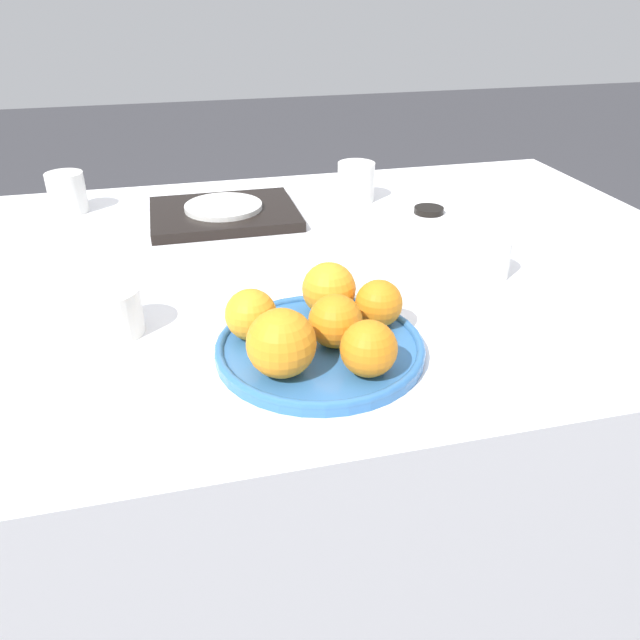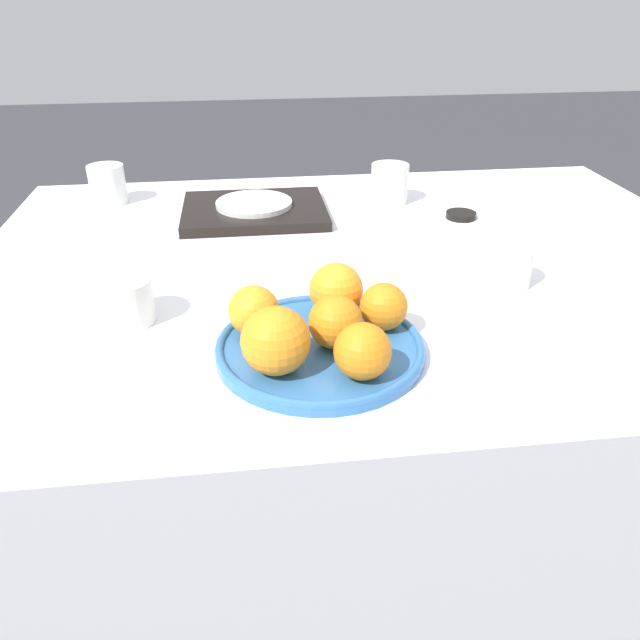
{
  "view_description": "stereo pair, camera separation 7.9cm",
  "coord_description": "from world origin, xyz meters",
  "views": [
    {
      "loc": [
        -0.28,
        -0.96,
        1.19
      ],
      "look_at": [
        -0.11,
        -0.3,
        0.81
      ],
      "focal_mm": 35.0,
      "sensor_mm": 36.0,
      "label": 1
    },
    {
      "loc": [
        -0.2,
        -0.98,
        1.19
      ],
      "look_at": [
        -0.11,
        -0.3,
        0.81
      ],
      "focal_mm": 35.0,
      "sensor_mm": 36.0,
      "label": 2
    }
  ],
  "objects": [
    {
      "name": "cup_1",
      "position": [
        -0.37,
        -0.18,
        0.79
      ],
      "size": [
        0.08,
        0.08,
        0.07
      ],
      "color": "white",
      "rests_on": "table"
    },
    {
      "name": "serving_tray",
      "position": [
        -0.18,
        0.24,
        0.77
      ],
      "size": [
        0.29,
        0.23,
        0.02
      ],
      "color": "black",
      "rests_on": "table"
    },
    {
      "name": "orange_4",
      "position": [
        -0.17,
        -0.35,
        0.81
      ],
      "size": [
        0.08,
        0.08,
        0.08
      ],
      "color": "orange",
      "rests_on": "fruit_platter"
    },
    {
      "name": "table",
      "position": [
        0.0,
        0.0,
        0.38
      ],
      "size": [
        1.34,
        1.01,
        0.76
      ],
      "color": "white",
      "rests_on": "ground_plane"
    },
    {
      "name": "orange_3",
      "position": [
        -0.19,
        -0.26,
        0.8
      ],
      "size": [
        0.07,
        0.07,
        0.07
      ],
      "color": "orange",
      "rests_on": "fruit_platter"
    },
    {
      "name": "soy_dish",
      "position": [
        0.23,
        0.17,
        0.76
      ],
      "size": [
        0.06,
        0.06,
        0.01
      ],
      "color": "black",
      "rests_on": "table"
    },
    {
      "name": "cup_0",
      "position": [
        -0.48,
        0.36,
        0.8
      ],
      "size": [
        0.08,
        0.08,
        0.08
      ],
      "color": "white",
      "rests_on": "table"
    },
    {
      "name": "side_plate",
      "position": [
        -0.18,
        0.24,
        0.78
      ],
      "size": [
        0.15,
        0.15,
        0.01
      ],
      "color": "silver",
      "rests_on": "serving_tray"
    },
    {
      "name": "napkin",
      "position": [
        0.1,
        0.06,
        0.76
      ],
      "size": [
        0.13,
        0.14,
        0.01
      ],
      "color": "silver",
      "rests_on": "table"
    },
    {
      "name": "orange_1",
      "position": [
        -0.09,
        -0.3,
        0.8
      ],
      "size": [
        0.07,
        0.07,
        0.07
      ],
      "color": "orange",
      "rests_on": "fruit_platter"
    },
    {
      "name": "orange_0",
      "position": [
        -0.02,
        -0.26,
        0.8
      ],
      "size": [
        0.06,
        0.06,
        0.06
      ],
      "color": "orange",
      "rests_on": "fruit_platter"
    },
    {
      "name": "cup_3",
      "position": [
        0.21,
        -0.13,
        0.79
      ],
      "size": [
        0.08,
        0.08,
        0.06
      ],
      "color": "white",
      "rests_on": "table"
    },
    {
      "name": "cup_2",
      "position": [
        0.11,
        0.29,
        0.8
      ],
      "size": [
        0.08,
        0.08,
        0.08
      ],
      "color": "white",
      "rests_on": "table"
    },
    {
      "name": "orange_2",
      "position": [
        -0.08,
        -0.22,
        0.81
      ],
      "size": [
        0.08,
        0.08,
        0.08
      ],
      "color": "orange",
      "rests_on": "fruit_platter"
    },
    {
      "name": "ground_plane",
      "position": [
        0.0,
        0.0,
        0.0
      ],
      "size": [
        12.0,
        12.0,
        0.0
      ],
      "primitive_type": "plane",
      "color": "#38383D"
    },
    {
      "name": "orange_5",
      "position": [
        -0.07,
        -0.37,
        0.8
      ],
      "size": [
        0.07,
        0.07,
        0.07
      ],
      "color": "orange",
      "rests_on": "fruit_platter"
    },
    {
      "name": "fruit_platter",
      "position": [
        -0.11,
        -0.3,
        0.77
      ],
      "size": [
        0.27,
        0.27,
        0.02
      ],
      "color": "#336BAD",
      "rests_on": "table"
    }
  ]
}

